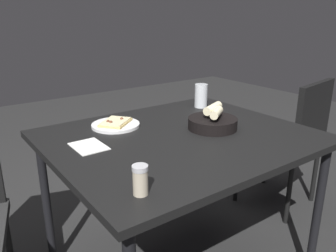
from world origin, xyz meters
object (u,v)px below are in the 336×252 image
Objects in this scene: dining_table at (180,147)px; pizza_plate at (116,124)px; chair_far at (292,137)px; bread_basket at (213,122)px; beer_glass at (201,97)px; pepper_shaker at (140,182)px.

pizza_plate is at bearing -146.66° from dining_table.
bread_basket is at bearing -83.17° from chair_far.
bread_basket is at bearing 81.44° from dining_table.
pizza_plate is at bearing -130.23° from bread_basket.
bread_basket is 1.73× the size of beer_glass.
pizza_plate is (-0.27, -0.18, 0.07)m from dining_table.
beer_glass reaches higher than chair_far.
pizza_plate is 0.66m from pepper_shaker.
beer_glass reaches higher than dining_table.
dining_table is at bearing 33.34° from pizza_plate.
pepper_shaker is at bearing -61.73° from bread_basket.
beer_glass reaches higher than pepper_shaker.
dining_table is at bearing -52.15° from beer_glass.
dining_table is 0.50m from beer_glass.
dining_table is at bearing 129.41° from pepper_shaker.
beer_glass is 1.41× the size of pepper_shaker.
bread_basket is at bearing 49.77° from pizza_plate.
dining_table is 8.50× the size of beer_glass.
bread_basket is at bearing -32.99° from beer_glass.
beer_glass is at bearing 127.85° from dining_table.
beer_glass is at bearing 147.01° from bread_basket.
dining_table is 0.99m from chair_far.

